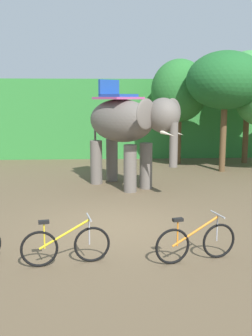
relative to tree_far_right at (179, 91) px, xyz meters
The scene contains 8 objects.
ground_plane 10.60m from the tree_far_right, 109.43° to the right, with size 80.00×80.00×0.00m, color brown.
foliage_hedge 5.90m from the tree_far_right, 125.59° to the left, with size 36.00×6.00×4.07m, color #338438.
tree_far_right is the anchor object (origin of this frame).
tree_center_right 2.64m from the tree_far_right, 54.33° to the right, with size 3.26×3.26×5.07m.
tree_center_left 3.34m from the tree_far_right, ahead, with size 2.53×2.53×5.32m.
elephant 5.88m from the tree_far_right, 118.75° to the right, with size 3.51×3.84×3.78m.
bike_yellow 12.82m from the tree_far_right, 110.37° to the right, with size 1.69×0.53×0.92m.
bike_orange 12.18m from the tree_far_right, 98.86° to the right, with size 1.67×0.60×0.92m.
Camera 1 is at (-0.28, -9.59, 3.17)m, focal length 43.18 mm.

